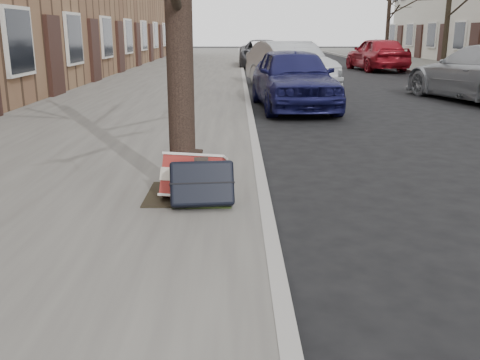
{
  "coord_description": "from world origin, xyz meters",
  "views": [
    {
      "loc": [
        -1.53,
        -3.96,
        1.71
      ],
      "look_at": [
        -1.49,
        0.8,
        0.38
      ],
      "focal_mm": 40.0,
      "sensor_mm": 36.0,
      "label": 1
    }
  ],
  "objects_px": {
    "suitcase_navy": "(202,184)",
    "car_near_front": "(293,78)",
    "car_near_mid": "(290,65)",
    "suitcase_red": "(193,177)"
  },
  "relations": [
    {
      "from": "suitcase_red",
      "to": "car_near_mid",
      "type": "xyz_separation_m",
      "value": [
        2.03,
        11.49,
        0.36
      ]
    },
    {
      "from": "suitcase_navy",
      "to": "car_near_front",
      "type": "bearing_deg",
      "value": 72.02
    },
    {
      "from": "car_near_front",
      "to": "car_near_mid",
      "type": "distance_m",
      "value": 4.25
    },
    {
      "from": "suitcase_red",
      "to": "car_near_front",
      "type": "height_order",
      "value": "car_near_front"
    },
    {
      "from": "suitcase_navy",
      "to": "car_near_mid",
      "type": "bearing_deg",
      "value": 74.81
    },
    {
      "from": "car_near_mid",
      "to": "suitcase_navy",
      "type": "bearing_deg",
      "value": -115.06
    },
    {
      "from": "suitcase_navy",
      "to": "car_near_mid",
      "type": "distance_m",
      "value": 11.88
    },
    {
      "from": "car_near_front",
      "to": "car_near_mid",
      "type": "relative_size",
      "value": 0.94
    },
    {
      "from": "car_near_front",
      "to": "car_near_mid",
      "type": "bearing_deg",
      "value": 81.39
    },
    {
      "from": "suitcase_red",
      "to": "suitcase_navy",
      "type": "distance_m",
      "value": 0.25
    }
  ]
}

